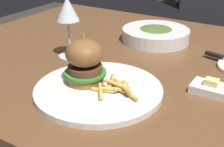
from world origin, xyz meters
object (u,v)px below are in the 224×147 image
at_px(burger_sandwich, 85,62).
at_px(butter_dish, 211,88).
at_px(main_plate, 99,90).
at_px(wine_glass, 68,12).
at_px(diner_person, 216,44).
at_px(soup_bowl, 156,34).

xyz_separation_m(burger_sandwich, butter_dish, (0.28, 0.13, -0.06)).
bearing_deg(butter_dish, main_plate, -148.43).
xyz_separation_m(main_plate, wine_glass, (-0.20, 0.15, 0.13)).
bearing_deg(wine_glass, burger_sandwich, -40.76).
xyz_separation_m(burger_sandwich, wine_glass, (-0.16, 0.14, 0.07)).
distance_m(main_plate, burger_sandwich, 0.08).
xyz_separation_m(burger_sandwich, diner_person, (0.09, 0.99, -0.25)).
distance_m(butter_dish, soup_bowl, 0.39).
relative_size(soup_bowl, diner_person, 0.20).
height_order(burger_sandwich, soup_bowl, burger_sandwich).
bearing_deg(burger_sandwich, soup_bowl, 89.17).
bearing_deg(main_plate, wine_glass, 144.37).
relative_size(main_plate, wine_glass, 1.69).
height_order(burger_sandwich, butter_dish, burger_sandwich).
bearing_deg(diner_person, main_plate, -92.75).
xyz_separation_m(main_plate, butter_dish, (0.23, 0.14, 0.00)).
xyz_separation_m(main_plate, burger_sandwich, (-0.04, 0.01, 0.06)).
relative_size(burger_sandwich, diner_person, 0.11).
height_order(main_plate, burger_sandwich, burger_sandwich).
relative_size(main_plate, burger_sandwich, 2.46).
bearing_deg(soup_bowl, main_plate, -84.68).
distance_m(main_plate, wine_glass, 0.28).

